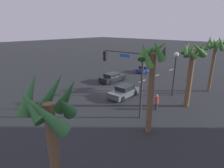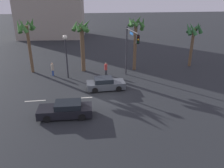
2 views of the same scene
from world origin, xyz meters
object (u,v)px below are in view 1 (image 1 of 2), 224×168
(car_1, at_px, (145,69))
(car_2, at_px, (113,77))
(car_0, at_px, (124,92))
(pedestrian_0, at_px, (156,102))
(palm_tree_3, at_px, (192,61))
(streetlamp, at_px, (175,65))
(pedestrian_1, at_px, (187,86))
(palm_tree_0, at_px, (152,66))
(palm_tree_2, at_px, (51,117))
(traffic_signal, at_px, (128,72))
(palm_tree_1, at_px, (215,49))

(car_1, relative_size, car_2, 0.93)
(car_0, relative_size, pedestrian_0, 2.58)
(palm_tree_3, bearing_deg, streetlamp, -129.63)
(pedestrian_1, distance_m, palm_tree_0, 12.17)
(streetlamp, relative_size, palm_tree_2, 0.83)
(car_2, xyz_separation_m, pedestrian_0, (4.77, 10.19, 0.22))
(car_1, relative_size, palm_tree_2, 0.67)
(car_1, bearing_deg, palm_tree_3, 47.15)
(palm_tree_2, bearing_deg, car_1, -156.24)
(pedestrian_1, bearing_deg, palm_tree_2, 3.90)
(traffic_signal, relative_size, streetlamp, 1.15)
(palm_tree_1, bearing_deg, palm_tree_3, -3.28)
(car_0, height_order, palm_tree_0, palm_tree_0)
(traffic_signal, bearing_deg, car_1, -154.23)
(palm_tree_2, bearing_deg, palm_tree_1, 178.62)
(pedestrian_1, height_order, palm_tree_3, palm_tree_3)
(pedestrian_1, xyz_separation_m, palm_tree_2, (19.68, 1.34, 3.91))
(palm_tree_0, xyz_separation_m, palm_tree_2, (8.44, 0.40, -0.65))
(palm_tree_0, bearing_deg, palm_tree_2, 2.69)
(streetlamp, height_order, pedestrian_0, streetlamp)
(traffic_signal, distance_m, pedestrian_1, 10.51)
(palm_tree_2, bearing_deg, palm_tree_0, -177.31)
(streetlamp, distance_m, pedestrian_0, 5.81)
(streetlamp, bearing_deg, palm_tree_2, 7.62)
(traffic_signal, xyz_separation_m, palm_tree_3, (-5.64, 3.83, 0.78))
(car_1, xyz_separation_m, pedestrian_1, (6.94, 10.38, 0.36))
(car_2, bearing_deg, traffic_signal, 48.32)
(car_0, height_order, palm_tree_3, palm_tree_3)
(traffic_signal, distance_m, streetlamp, 7.84)
(car_0, height_order, car_1, car_0)
(traffic_signal, bearing_deg, car_2, -131.68)
(traffic_signal, distance_m, pedestrian_0, 4.70)
(palm_tree_1, bearing_deg, car_0, -38.36)
(pedestrian_1, relative_size, palm_tree_3, 0.25)
(palm_tree_1, bearing_deg, traffic_signal, -18.50)
(traffic_signal, xyz_separation_m, streetlamp, (-7.72, 1.32, -0.36))
(car_1, xyz_separation_m, palm_tree_2, (26.62, 11.72, 4.27))
(car_1, bearing_deg, palm_tree_2, 23.76)
(car_1, distance_m, pedestrian_0, 16.97)
(pedestrian_0, bearing_deg, traffic_signal, -31.91)
(pedestrian_0, distance_m, palm_tree_1, 11.24)
(car_0, height_order, streetlamp, streetlamp)
(car_2, xyz_separation_m, palm_tree_2, (17.51, 12.15, 4.21))
(pedestrian_0, bearing_deg, palm_tree_2, 8.73)
(streetlamp, distance_m, pedestrian_1, 3.69)
(streetlamp, distance_m, palm_tree_3, 3.45)
(palm_tree_2, bearing_deg, car_2, -145.24)
(streetlamp, height_order, palm_tree_1, palm_tree_1)
(car_0, distance_m, pedestrian_1, 8.30)
(palm_tree_0, distance_m, palm_tree_2, 8.47)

